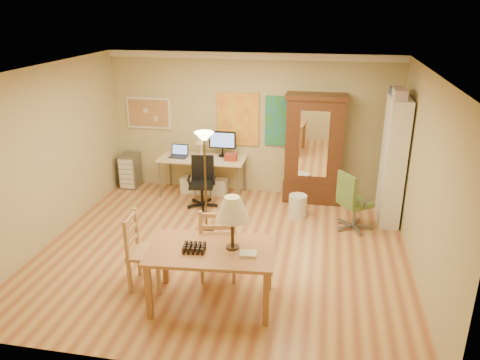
% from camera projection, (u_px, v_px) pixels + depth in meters
% --- Properties ---
extents(floor, '(5.50, 5.50, 0.00)m').
position_uv_depth(floor, '(224.00, 250.00, 7.14)').
color(floor, '#9D5938').
rests_on(floor, ground).
extents(crown_molding, '(5.50, 0.08, 0.12)m').
position_uv_depth(crown_molding, '(251.00, 56.00, 8.46)').
color(crown_molding, white).
rests_on(crown_molding, floor).
extents(corkboard, '(0.90, 0.04, 0.62)m').
position_uv_depth(corkboard, '(149.00, 113.00, 9.23)').
color(corkboard, tan).
rests_on(corkboard, floor).
extents(art_panel_left, '(0.80, 0.04, 1.00)m').
position_uv_depth(art_panel_left, '(238.00, 119.00, 8.94)').
color(art_panel_left, '#FFF32A').
rests_on(art_panel_left, floor).
extents(art_panel_right, '(0.75, 0.04, 0.95)m').
position_uv_depth(art_panel_right, '(285.00, 121.00, 8.78)').
color(art_panel_right, teal).
rests_on(art_panel_right, floor).
extents(dining_table, '(1.59, 1.04, 1.43)m').
position_uv_depth(dining_table, '(219.00, 238.00, 5.59)').
color(dining_table, olive).
rests_on(dining_table, floor).
extents(ladder_chair_back, '(0.56, 0.54, 1.06)m').
position_uv_depth(ladder_chair_back, '(218.00, 244.00, 6.29)').
color(ladder_chair_back, '#AD764F').
rests_on(ladder_chair_back, floor).
extents(ladder_chair_left, '(0.48, 0.50, 1.02)m').
position_uv_depth(ladder_chair_left, '(145.00, 253.00, 6.12)').
color(ladder_chair_left, '#AD764F').
rests_on(ladder_chair_left, floor).
extents(torchiere_lamp, '(0.31, 0.31, 1.68)m').
position_uv_depth(torchiere_lamp, '(205.00, 153.00, 7.29)').
color(torchiere_lamp, '#403219').
rests_on(torchiere_lamp, floor).
extents(computer_desk, '(1.65, 0.72, 1.25)m').
position_uv_depth(computer_desk, '(205.00, 172.00, 9.11)').
color(computer_desk, tan).
rests_on(computer_desk, floor).
extents(office_chair_black, '(0.57, 0.57, 0.93)m').
position_uv_depth(office_chair_black, '(202.00, 193.00, 8.62)').
color(office_chair_black, black).
rests_on(office_chair_black, floor).
extents(office_chair_green, '(0.63, 0.63, 1.00)m').
position_uv_depth(office_chair_green, '(352.00, 214.00, 7.73)').
color(office_chair_green, slate).
rests_on(office_chair_green, floor).
extents(drawer_cart, '(0.34, 0.41, 0.69)m').
position_uv_depth(drawer_cart, '(130.00, 171.00, 9.51)').
color(drawer_cart, slate).
rests_on(drawer_cart, floor).
extents(armoire, '(1.10, 0.52, 2.02)m').
position_uv_depth(armoire, '(313.00, 156.00, 8.67)').
color(armoire, black).
rests_on(armoire, floor).
extents(bookshelf, '(0.32, 0.85, 2.14)m').
position_uv_depth(bookshelf, '(393.00, 162.00, 7.79)').
color(bookshelf, white).
rests_on(bookshelf, floor).
extents(wastebin, '(0.32, 0.32, 0.40)m').
position_uv_depth(wastebin, '(298.00, 206.00, 8.21)').
color(wastebin, silver).
rests_on(wastebin, floor).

